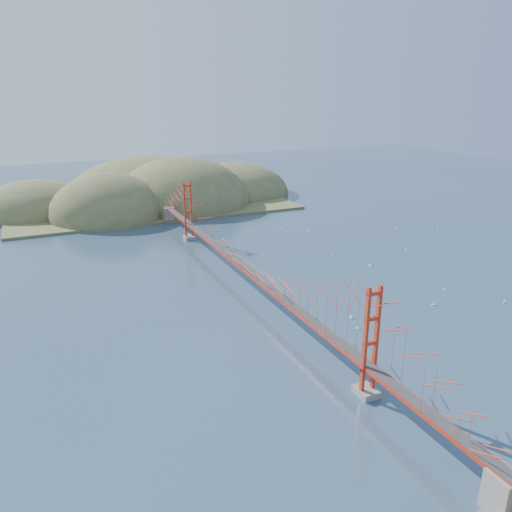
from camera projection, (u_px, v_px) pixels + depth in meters
name	position (u px, v px, depth m)	size (l,w,h in m)	color
ground	(248.00, 290.00, 75.94)	(320.00, 320.00, 0.00)	#324B64
bridge	(247.00, 246.00, 73.86)	(2.20, 94.40, 12.00)	gray
far_headlands	(155.00, 201.00, 135.98)	(84.00, 58.00, 25.00)	olive
sailboat_1	(333.00, 254.00, 92.20)	(0.51, 0.51, 0.58)	white
sailboat_0	(351.00, 316.00, 66.85)	(0.53, 0.61, 0.70)	white
sailboat_7	(307.00, 231.00, 106.69)	(0.65, 0.65, 0.71)	white
sailboat_10	(358.00, 328.00, 63.74)	(0.44, 0.51, 0.59)	white
sailboat_3	(223.00, 240.00, 100.81)	(0.60, 0.53, 0.68)	white
sailboat_9	(406.00, 249.00, 94.74)	(0.50, 0.54, 0.61)	white
sailboat_12	(282.00, 228.00, 109.14)	(0.48, 0.41, 0.56)	white
sailboat_4	(384.00, 231.00, 106.90)	(0.54, 0.54, 0.57)	white
sailboat_14	(370.00, 265.00, 86.34)	(0.51, 0.62, 0.72)	white
sailboat_17	(438.00, 231.00, 107.41)	(0.50, 0.45, 0.56)	white
sailboat_16	(294.00, 272.00, 83.06)	(0.63, 0.63, 0.67)	white
sailboat_6	(433.00, 304.00, 70.66)	(0.63, 0.63, 0.67)	white
sailboat_2	(445.00, 289.00, 76.01)	(0.50, 0.40, 0.59)	white
sailboat_13	(505.00, 301.00, 71.61)	(0.58, 0.55, 0.66)	white
sailboat_8	(396.00, 228.00, 109.72)	(0.52, 0.48, 0.58)	white
sailboat_extra_0	(268.00, 223.00, 113.52)	(0.53, 0.53, 0.56)	white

